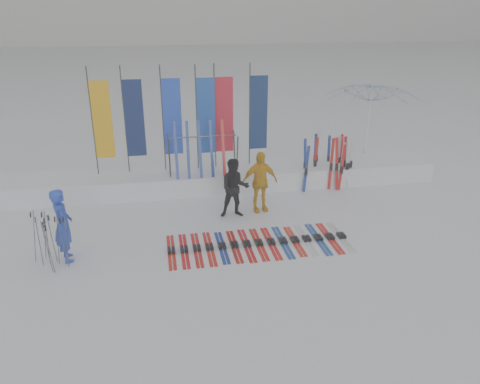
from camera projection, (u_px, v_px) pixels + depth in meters
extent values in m
plane|color=white|center=(244.00, 259.00, 10.70)|extent=(120.00, 120.00, 0.00)
cube|color=white|center=(217.00, 178.00, 14.78)|extent=(14.00, 1.60, 0.60)
imported|color=blue|center=(63.00, 225.00, 10.36)|extent=(0.59, 0.73, 1.72)
imported|color=black|center=(235.00, 188.00, 12.55)|extent=(0.83, 0.66, 1.63)
imported|color=#E8A70F|center=(260.00, 182.00, 12.90)|extent=(1.05, 0.52, 1.72)
imported|color=white|center=(369.00, 124.00, 16.39)|extent=(3.72, 3.77, 2.99)
cube|color=red|center=(171.00, 251.00, 10.97)|extent=(0.17, 1.68, 0.07)
cube|color=red|center=(184.00, 250.00, 11.02)|extent=(0.17, 1.68, 0.07)
cube|color=#B7140E|center=(197.00, 249.00, 11.07)|extent=(0.17, 1.68, 0.07)
cube|color=red|center=(210.00, 247.00, 11.12)|extent=(0.17, 1.69, 0.07)
cube|color=navy|center=(222.00, 246.00, 11.17)|extent=(0.17, 1.59, 0.07)
cube|color=#AD140D|center=(234.00, 245.00, 11.22)|extent=(0.17, 1.62, 0.07)
cube|color=red|center=(247.00, 244.00, 11.27)|extent=(0.17, 1.68, 0.07)
cube|color=red|center=(259.00, 243.00, 11.32)|extent=(0.17, 1.65, 0.07)
cube|color=red|center=(271.00, 242.00, 11.37)|extent=(0.17, 1.67, 0.07)
cube|color=navy|center=(283.00, 241.00, 11.42)|extent=(0.17, 1.68, 0.07)
cube|color=red|center=(295.00, 240.00, 11.47)|extent=(0.17, 1.56, 0.07)
cube|color=silver|center=(306.00, 239.00, 11.52)|extent=(0.17, 1.64, 0.07)
cube|color=#153F95|center=(318.00, 238.00, 11.57)|extent=(0.17, 1.67, 0.07)
cube|color=red|center=(330.00, 237.00, 11.62)|extent=(0.17, 1.66, 0.07)
cube|color=silver|center=(341.00, 236.00, 11.67)|extent=(0.17, 1.63, 0.07)
cylinder|color=#595B60|center=(63.00, 243.00, 10.16)|extent=(0.11, 0.06, 1.20)
cylinder|color=#595B60|center=(64.00, 236.00, 10.44)|extent=(0.04, 0.07, 1.19)
cylinder|color=#595B60|center=(49.00, 249.00, 9.92)|extent=(0.10, 0.02, 1.16)
cylinder|color=#595B60|center=(47.00, 247.00, 9.94)|extent=(0.09, 0.04, 1.23)
cylinder|color=#595B60|center=(58.00, 240.00, 10.29)|extent=(0.12, 0.04, 1.17)
cylinder|color=#595B60|center=(34.00, 236.00, 10.44)|extent=(0.12, 0.14, 1.20)
cylinder|color=#595B60|center=(45.00, 235.00, 10.56)|extent=(0.15, 0.06, 1.15)
cylinder|color=#595B60|center=(48.00, 241.00, 10.25)|extent=(0.08, 0.08, 1.16)
cylinder|color=#595B60|center=(67.00, 242.00, 10.16)|extent=(0.11, 0.16, 1.23)
cylinder|color=#595B60|center=(39.00, 242.00, 10.17)|extent=(0.04, 0.08, 1.23)
cylinder|color=#595B60|center=(52.00, 239.00, 10.35)|extent=(0.06, 0.10, 1.18)
cylinder|color=#383A3F|center=(92.00, 122.00, 13.67)|extent=(0.04, 0.04, 3.20)
cube|color=#EFAB0C|center=(102.00, 120.00, 13.70)|extent=(0.55, 0.03, 2.30)
cylinder|color=#383A3F|center=(125.00, 121.00, 13.85)|extent=(0.04, 0.04, 3.20)
cube|color=#0B1B51|center=(135.00, 119.00, 13.88)|extent=(0.55, 0.03, 2.30)
cylinder|color=#383A3F|center=(163.00, 119.00, 14.04)|extent=(0.04, 0.04, 3.20)
cube|color=blue|center=(172.00, 117.00, 14.07)|extent=(0.55, 0.03, 2.30)
cylinder|color=#383A3F|center=(197.00, 118.00, 14.15)|extent=(0.04, 0.04, 3.20)
cube|color=#1646AC|center=(206.00, 116.00, 14.18)|extent=(0.55, 0.03, 2.30)
cylinder|color=#383A3F|center=(215.00, 117.00, 14.30)|extent=(0.04, 0.04, 3.20)
cube|color=red|center=(224.00, 115.00, 14.33)|extent=(0.55, 0.03, 2.30)
cylinder|color=#383A3F|center=(250.00, 115.00, 14.57)|extent=(0.04, 0.04, 3.20)
cube|color=navy|center=(259.00, 113.00, 14.60)|extent=(0.55, 0.03, 2.30)
cylinder|color=#383A3F|center=(170.00, 159.00, 13.60)|extent=(0.04, 0.30, 1.23)
cylinder|color=#383A3F|center=(169.00, 154.00, 14.06)|extent=(0.04, 0.30, 1.23)
cylinder|color=#383A3F|center=(237.00, 155.00, 13.94)|extent=(0.04, 0.30, 1.23)
cylinder|color=#383A3F|center=(234.00, 150.00, 14.39)|extent=(0.04, 0.30, 1.23)
cylinder|color=#383A3F|center=(202.00, 137.00, 13.79)|extent=(2.00, 0.04, 0.04)
cube|color=silver|center=(348.00, 164.00, 14.67)|extent=(0.09, 0.02, 1.49)
cube|color=silver|center=(338.00, 158.00, 15.18)|extent=(0.09, 0.03, 1.51)
cube|color=red|center=(342.00, 168.00, 14.38)|extent=(0.09, 0.03, 1.46)
cube|color=red|center=(341.00, 157.00, 15.27)|extent=(0.09, 0.03, 1.53)
cube|color=navy|center=(305.00, 163.00, 14.67)|extent=(0.09, 0.04, 1.57)
cube|color=red|center=(331.00, 164.00, 14.39)|extent=(0.09, 0.04, 1.66)
cube|color=silver|center=(348.00, 164.00, 14.57)|extent=(0.09, 0.03, 1.57)
cube|color=silver|center=(351.00, 162.00, 14.67)|extent=(0.09, 0.03, 1.63)
cube|color=navy|center=(315.00, 157.00, 15.30)|extent=(0.09, 0.03, 1.54)
cube|color=red|center=(315.00, 161.00, 14.85)|extent=(0.09, 0.02, 1.56)
cube|color=silver|center=(317.00, 156.00, 15.18)|extent=(0.09, 0.03, 1.67)
cube|color=navy|center=(306.00, 169.00, 14.24)|extent=(0.09, 0.04, 1.47)
cube|color=navy|center=(328.00, 157.00, 15.35)|extent=(0.09, 0.05, 1.47)
cube|color=red|center=(344.00, 161.00, 14.76)|extent=(0.09, 0.02, 1.63)
cube|color=silver|center=(342.00, 162.00, 14.74)|extent=(0.09, 0.02, 1.55)
cube|color=red|center=(337.00, 164.00, 14.34)|extent=(0.09, 0.04, 1.69)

